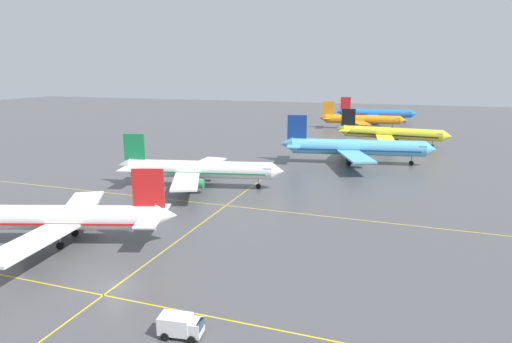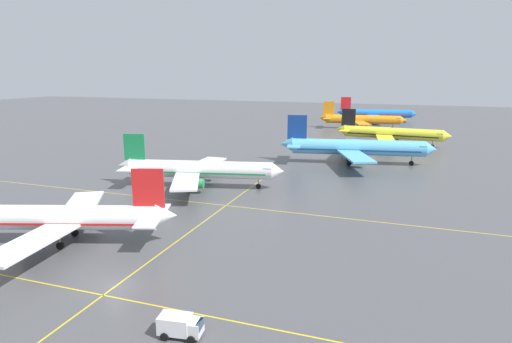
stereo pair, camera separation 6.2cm
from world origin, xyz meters
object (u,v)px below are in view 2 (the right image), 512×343
object	(u,v)px
airliner_second_row	(198,169)
service_truck_red_van	(181,325)
airliner_far_left_stand	(390,133)
airliner_distant_taxiway	(376,114)
airliner_front_gate	(56,218)
airliner_third_row	(355,148)
airliner_far_right_stand	(361,120)

from	to	relation	value
airliner_second_row	service_truck_red_van	distance (m)	54.28
airliner_far_left_stand	airliner_distant_taxiway	xyz separation A→B (m)	(-9.68, 68.30, 0.07)
airliner_far_left_stand	airliner_distant_taxiway	bearing A→B (deg)	98.06
airliner_front_gate	airliner_third_row	world-z (taller)	airliner_third_row
airliner_far_left_stand	service_truck_red_van	xyz separation A→B (m)	(-13.80, -119.01, -2.80)
airliner_second_row	airliner_third_row	size ratio (longest dim) A/B	0.88
airliner_front_gate	airliner_third_row	xyz separation A→B (m)	(34.30, 70.31, 0.59)
airliner_far_right_stand	service_truck_red_van	bearing A→B (deg)	-90.04
airliner_third_row	airliner_distant_taxiway	world-z (taller)	airliner_third_row
airliner_far_left_stand	service_truck_red_van	size ratio (longest dim) A/B	8.66
airliner_front_gate	service_truck_red_van	xyz separation A→B (m)	(28.12, -14.56, -2.61)
airliner_third_row	airliner_front_gate	bearing A→B (deg)	-116.00
airliner_front_gate	airliner_distant_taxiway	world-z (taller)	airliner_distant_taxiway
service_truck_red_van	airliner_far_right_stand	bearing A→B (deg)	89.96
airliner_far_left_stand	airliner_far_right_stand	world-z (taller)	airliner_far_left_stand
airliner_third_row	airliner_far_right_stand	distance (m)	74.66
airliner_distant_taxiway	service_truck_red_van	world-z (taller)	airliner_distant_taxiway
airliner_far_left_stand	airliner_distant_taxiway	world-z (taller)	airliner_distant_taxiway
airliner_third_row	airliner_far_left_stand	world-z (taller)	airliner_third_row
airliner_second_row	service_truck_red_van	xyz separation A→B (m)	(22.75, -49.21, -2.69)
airliner_far_left_stand	service_truck_red_van	bearing A→B (deg)	-96.61
airliner_second_row	airliner_far_right_stand	size ratio (longest dim) A/B	0.98
airliner_front_gate	airliner_distant_taxiway	xyz separation A→B (m)	(32.24, 172.76, 0.26)
airliner_distant_taxiway	service_truck_red_van	bearing A→B (deg)	-91.26
airliner_far_right_stand	airliner_distant_taxiway	xyz separation A→B (m)	(4.01, 28.03, 0.14)
airliner_front_gate	airliner_distant_taxiway	distance (m)	175.74
airliner_distant_taxiway	airliner_front_gate	bearing A→B (deg)	-100.57
airliner_far_left_stand	airliner_far_right_stand	distance (m)	42.54
airliner_front_gate	airliner_far_right_stand	distance (m)	147.46
airliner_front_gate	airliner_second_row	size ratio (longest dim) A/B	0.96
airliner_second_row	airliner_far_left_stand	bearing A→B (deg)	62.36
airliner_front_gate	service_truck_red_van	distance (m)	31.77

